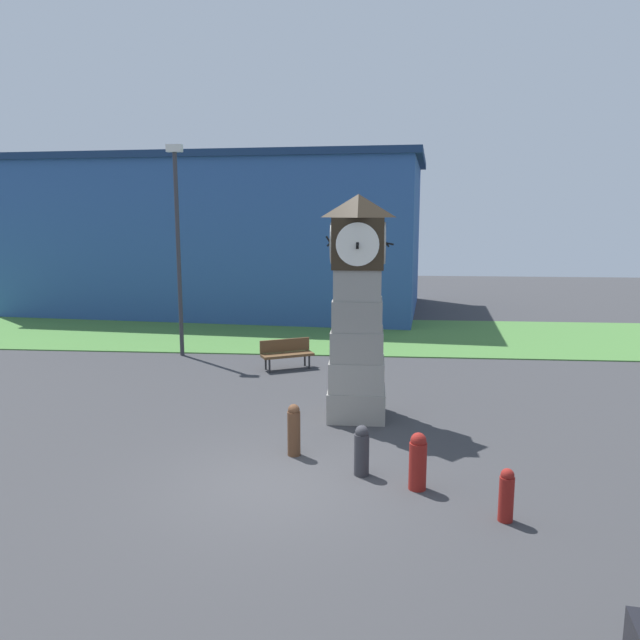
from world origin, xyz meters
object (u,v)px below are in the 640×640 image
at_px(bollard_mid_row, 418,461).
at_px(clock_tower, 357,313).
at_px(bollard_far_row, 362,450).
at_px(bollard_end_row, 294,429).
at_px(bench, 287,352).
at_px(street_lamp_near_road, 178,237).
at_px(bollard_near_tower, 506,495).

bearing_deg(bollard_mid_row, clock_tower, 106.93).
xyz_separation_m(bollard_far_row, bollard_end_row, (-1.36, 0.83, 0.05)).
bearing_deg(clock_tower, bench, 117.16).
relative_size(clock_tower, bollard_mid_row, 5.03).
bearing_deg(bollard_mid_row, bench, 112.60).
height_order(bollard_end_row, street_lamp_near_road, street_lamp_near_road).
relative_size(clock_tower, bench, 3.10).
bearing_deg(bench, clock_tower, -62.84).
relative_size(bollard_near_tower, bollard_mid_row, 0.84).
height_order(clock_tower, bench, clock_tower).
distance_m(clock_tower, bollard_end_row, 3.36).
relative_size(bollard_near_tower, bollard_end_row, 0.82).
distance_m(bollard_near_tower, bench, 10.41).
relative_size(bollard_near_tower, bollard_far_row, 0.91).
xyz_separation_m(bollard_near_tower, bollard_end_row, (-3.64, 2.39, 0.10)).
xyz_separation_m(bollard_near_tower, bollard_mid_row, (-1.30, 1.04, 0.08)).
xyz_separation_m(bollard_near_tower, street_lamp_near_road, (-8.49, 10.77, 3.52)).
xyz_separation_m(bollard_end_row, street_lamp_near_road, (-4.85, 8.38, 3.42)).
distance_m(bollard_end_row, bench, 6.97).
height_order(clock_tower, bollard_mid_row, clock_tower).
bearing_deg(clock_tower, bollard_far_row, -86.93).
xyz_separation_m(bollard_mid_row, bollard_end_row, (-2.34, 1.35, 0.01)).
height_order(bollard_mid_row, bench, bollard_mid_row).
height_order(bollard_far_row, bench, bollard_far_row).
bearing_deg(bollard_near_tower, bench, 117.02).
xyz_separation_m(clock_tower, bollard_end_row, (-1.18, -2.47, -1.95)).
distance_m(bollard_mid_row, bollard_end_row, 2.70).
relative_size(bollard_far_row, bench, 0.57).
xyz_separation_m(clock_tower, street_lamp_near_road, (-6.03, 5.92, 1.47)).
height_order(bollard_far_row, bollard_end_row, bollard_end_row).
relative_size(bollard_far_row, bollard_end_row, 0.90).
distance_m(bollard_near_tower, street_lamp_near_road, 14.16).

